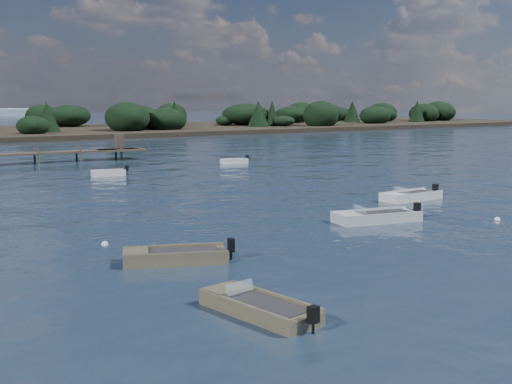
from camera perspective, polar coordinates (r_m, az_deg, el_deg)
ground at (r=80.59m, az=-17.57°, el=3.36°), size 400.00×400.00×0.00m
tender_far_white at (r=55.22m, az=-12.98°, el=1.55°), size 3.11×1.41×1.05m
dinghy_mid_white_a at (r=34.72m, az=10.64°, el=-2.35°), size 5.07×2.59×1.16m
dinghy_mid_grey at (r=25.99m, az=-7.21°, el=-5.90°), size 4.50×2.90×1.13m
tender_far_grey_b at (r=63.91m, az=-1.95°, el=2.66°), size 2.98×1.08×1.02m
dinghy_near_olive at (r=19.85m, az=0.24°, el=-10.42°), size 2.25×4.44×1.06m
dinghy_mid_white_b at (r=42.48m, az=13.60°, el=-0.49°), size 4.62×1.82×1.14m
buoy_b at (r=36.96m, az=20.65°, el=-2.33°), size 0.32×0.32×0.32m
buoy_c at (r=29.63m, az=-13.30°, el=-4.58°), size 0.32×0.32×0.32m
far_headland at (r=126.11m, az=-11.01°, el=6.18°), size 190.00×40.00×5.80m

